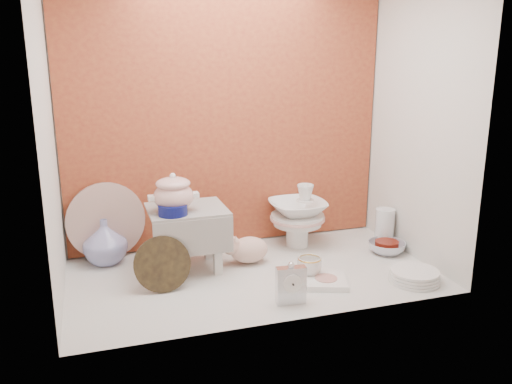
% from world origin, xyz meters
% --- Properties ---
extents(ground, '(1.80, 1.80, 0.00)m').
position_xyz_m(ground, '(0.00, 0.00, 0.00)').
color(ground, silver).
rests_on(ground, ground).
extents(niche_shell, '(1.86, 1.03, 1.53)m').
position_xyz_m(niche_shell, '(0.00, 0.18, 0.93)').
color(niche_shell, '#A9532A').
rests_on(niche_shell, ground).
extents(step_stool, '(0.39, 0.33, 0.33)m').
position_xyz_m(step_stool, '(-0.30, 0.17, 0.16)').
color(step_stool, silver).
rests_on(step_stool, ground).
extents(soup_tureen, '(0.24, 0.24, 0.19)m').
position_xyz_m(soup_tureen, '(-0.37, 0.12, 0.42)').
color(soup_tureen, white).
rests_on(soup_tureen, step_stool).
extents(cobalt_bowl, '(0.18, 0.18, 0.05)m').
position_xyz_m(cobalt_bowl, '(-0.38, 0.08, 0.35)').
color(cobalt_bowl, '#0B1053').
rests_on(cobalt_bowl, step_stool).
extents(floral_platter, '(0.42, 0.10, 0.42)m').
position_xyz_m(floral_platter, '(-0.68, 0.45, 0.21)').
color(floral_platter, beige).
rests_on(floral_platter, ground).
extents(blue_white_vase, '(0.30, 0.30, 0.24)m').
position_xyz_m(blue_white_vase, '(-0.70, 0.37, 0.12)').
color(blue_white_vase, white).
rests_on(blue_white_vase, ground).
extents(lacquer_tray, '(0.27, 0.10, 0.26)m').
position_xyz_m(lacquer_tray, '(-0.46, -0.04, 0.13)').
color(lacquer_tray, black).
rests_on(lacquer_tray, ground).
extents(mantel_clock, '(0.13, 0.06, 0.19)m').
position_xyz_m(mantel_clock, '(0.06, -0.35, 0.10)').
color(mantel_clock, silver).
rests_on(mantel_clock, ground).
extents(plush_pig, '(0.31, 0.26, 0.15)m').
position_xyz_m(plush_pig, '(0.02, 0.15, 0.08)').
color(plush_pig, '#DCAC9B').
rests_on(plush_pig, ground).
extents(teacup_saucer, '(0.23, 0.23, 0.01)m').
position_xyz_m(teacup_saucer, '(0.25, -0.12, 0.01)').
color(teacup_saucer, white).
rests_on(teacup_saucer, ground).
extents(gold_rim_teacup, '(0.15, 0.15, 0.10)m').
position_xyz_m(gold_rim_teacup, '(0.25, -0.12, 0.06)').
color(gold_rim_teacup, white).
rests_on(gold_rim_teacup, teacup_saucer).
extents(lattice_dish, '(0.25, 0.25, 0.03)m').
position_xyz_m(lattice_dish, '(0.30, -0.21, 0.01)').
color(lattice_dish, white).
rests_on(lattice_dish, ground).
extents(dinner_plate_stack, '(0.32, 0.32, 0.06)m').
position_xyz_m(dinner_plate_stack, '(0.72, -0.32, 0.03)').
color(dinner_plate_stack, white).
rests_on(dinner_plate_stack, ground).
extents(crystal_bowl, '(0.25, 0.25, 0.06)m').
position_xyz_m(crystal_bowl, '(0.79, 0.05, 0.03)').
color(crystal_bowl, silver).
rests_on(crystal_bowl, ground).
extents(clear_glass_vase, '(0.14, 0.14, 0.22)m').
position_xyz_m(clear_glass_vase, '(0.84, 0.17, 0.11)').
color(clear_glass_vase, silver).
rests_on(clear_glass_vase, ground).
extents(porcelain_tower, '(0.32, 0.32, 0.36)m').
position_xyz_m(porcelain_tower, '(0.36, 0.31, 0.18)').
color(porcelain_tower, white).
rests_on(porcelain_tower, ground).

